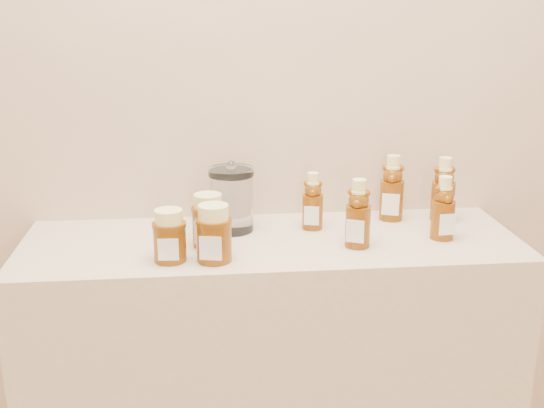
{
  "coord_description": "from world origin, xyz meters",
  "views": [
    {
      "loc": [
        -0.16,
        0.01,
        1.47
      ],
      "look_at": [
        -0.0,
        1.52,
        1.0
      ],
      "focal_mm": 45.0,
      "sensor_mm": 36.0,
      "label": 1
    }
  ],
  "objects_px": {
    "display_table": "(272,402)",
    "bear_bottle_back_left": "(313,197)",
    "honey_jar_left": "(169,236)",
    "bear_bottle_front_left": "(358,209)",
    "glass_canister": "(232,197)"
  },
  "relations": [
    {
      "from": "display_table",
      "to": "bear_bottle_front_left",
      "type": "relative_size",
      "value": 6.53
    },
    {
      "from": "honey_jar_left",
      "to": "glass_canister",
      "type": "height_order",
      "value": "glass_canister"
    },
    {
      "from": "bear_bottle_front_left",
      "to": "glass_canister",
      "type": "distance_m",
      "value": 0.32
    },
    {
      "from": "glass_canister",
      "to": "display_table",
      "type": "bearing_deg",
      "value": -41.51
    },
    {
      "from": "bear_bottle_front_left",
      "to": "display_table",
      "type": "bearing_deg",
      "value": -173.65
    },
    {
      "from": "display_table",
      "to": "honey_jar_left",
      "type": "relative_size",
      "value": 10.12
    },
    {
      "from": "display_table",
      "to": "bear_bottle_front_left",
      "type": "height_order",
      "value": "bear_bottle_front_left"
    },
    {
      "from": "display_table",
      "to": "bear_bottle_front_left",
      "type": "distance_m",
      "value": 0.58
    },
    {
      "from": "bear_bottle_back_left",
      "to": "glass_canister",
      "type": "xyz_separation_m",
      "value": [
        -0.2,
        0.01,
        0.01
      ]
    },
    {
      "from": "display_table",
      "to": "bear_bottle_back_left",
      "type": "height_order",
      "value": "bear_bottle_back_left"
    },
    {
      "from": "display_table",
      "to": "bear_bottle_back_left",
      "type": "bearing_deg",
      "value": 33.99
    },
    {
      "from": "bear_bottle_back_left",
      "to": "glass_canister",
      "type": "distance_m",
      "value": 0.2
    },
    {
      "from": "glass_canister",
      "to": "honey_jar_left",
      "type": "bearing_deg",
      "value": -127.41
    },
    {
      "from": "bear_bottle_front_left",
      "to": "honey_jar_left",
      "type": "bearing_deg",
      "value": -149.68
    },
    {
      "from": "honey_jar_left",
      "to": "bear_bottle_front_left",
      "type": "bearing_deg",
      "value": 9.54
    }
  ]
}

